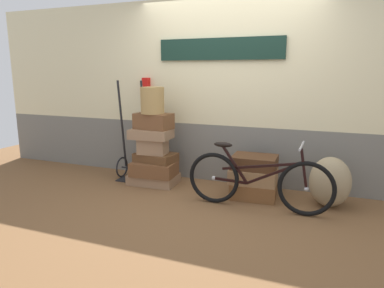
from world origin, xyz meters
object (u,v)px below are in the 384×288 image
(wicker_basket, at_px, (152,100))
(suitcase_6, at_px, (254,190))
(suitcase_7, at_px, (253,176))
(suitcase_5, at_px, (154,121))
(suitcase_2, at_px, (156,157))
(suitcase_8, at_px, (255,162))
(suitcase_4, at_px, (151,134))
(burlap_sack, at_px, (330,182))
(suitcase_3, at_px, (153,146))
(suitcase_1, at_px, (154,169))
(luggage_trolley, at_px, (134,158))
(bicycle, at_px, (257,181))
(suitcase_0, at_px, (154,179))

(wicker_basket, bearing_deg, suitcase_6, -0.34)
(suitcase_6, height_order, suitcase_7, suitcase_7)
(wicker_basket, bearing_deg, suitcase_5, 95.91)
(suitcase_2, distance_m, suitcase_8, 1.39)
(suitcase_4, height_order, burlap_sack, suitcase_4)
(suitcase_3, xyz_separation_m, burlap_sack, (2.29, 0.03, -0.25))
(suitcase_7, bearing_deg, suitcase_3, 177.88)
(suitcase_1, xyz_separation_m, suitcase_2, (0.00, 0.05, 0.15))
(suitcase_2, bearing_deg, suitcase_6, 5.01)
(suitcase_3, bearing_deg, suitcase_6, -5.62)
(suitcase_4, bearing_deg, luggage_trolley, 160.86)
(bicycle, bearing_deg, burlap_sack, 26.93)
(suitcase_2, xyz_separation_m, burlap_sack, (2.27, -0.02, -0.08))
(suitcase_0, bearing_deg, suitcase_8, -2.71)
(suitcase_1, height_order, suitcase_3, suitcase_3)
(suitcase_1, relative_size, suitcase_2, 1.09)
(suitcase_1, height_order, suitcase_8, suitcase_8)
(suitcase_8, bearing_deg, suitcase_6, -70.60)
(suitcase_0, bearing_deg, wicker_basket, -43.88)
(suitcase_7, distance_m, luggage_trolley, 1.78)
(suitcase_3, bearing_deg, burlap_sack, -5.48)
(suitcase_5, distance_m, suitcase_8, 1.47)
(suitcase_5, bearing_deg, suitcase_0, -126.88)
(suitcase_1, height_order, suitcase_4, suitcase_4)
(suitcase_4, relative_size, wicker_basket, 1.56)
(luggage_trolley, bearing_deg, suitcase_3, -16.56)
(suitcase_0, distance_m, suitcase_1, 0.17)
(suitcase_5, distance_m, suitcase_6, 1.62)
(suitcase_7, xyz_separation_m, bicycle, (0.12, -0.37, 0.05))
(suitcase_3, height_order, bicycle, bicycle)
(suitcase_2, bearing_deg, wicker_basket, -124.72)
(suitcase_7, xyz_separation_m, luggage_trolley, (-1.78, 0.11, 0.04))
(suitcase_5, height_order, luggage_trolley, luggage_trolley)
(suitcase_0, distance_m, suitcase_3, 0.48)
(suitcase_6, bearing_deg, luggage_trolley, 172.58)
(burlap_sack, bearing_deg, suitcase_0, 179.87)
(suitcase_4, xyz_separation_m, suitcase_8, (1.43, 0.02, -0.27))
(suitcase_0, xyz_separation_m, burlap_sack, (2.30, -0.01, 0.23))
(suitcase_2, relative_size, wicker_basket, 1.54)
(suitcase_5, bearing_deg, burlap_sack, 5.86)
(suitcase_4, bearing_deg, bicycle, -16.55)
(suitcase_6, xyz_separation_m, bicycle, (0.11, -0.38, 0.24))
(suitcase_4, bearing_deg, suitcase_2, 32.92)
(suitcase_4, xyz_separation_m, suitcase_6, (1.44, 0.00, -0.62))
(suitcase_0, distance_m, bicycle, 1.61)
(suitcase_5, bearing_deg, suitcase_3, -75.86)
(suitcase_5, xyz_separation_m, suitcase_8, (1.41, -0.01, -0.44))
(suitcase_7, height_order, burlap_sack, burlap_sack)
(suitcase_5, xyz_separation_m, luggage_trolley, (-0.37, 0.07, -0.56))
(suitcase_0, bearing_deg, suitcase_1, -55.78)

